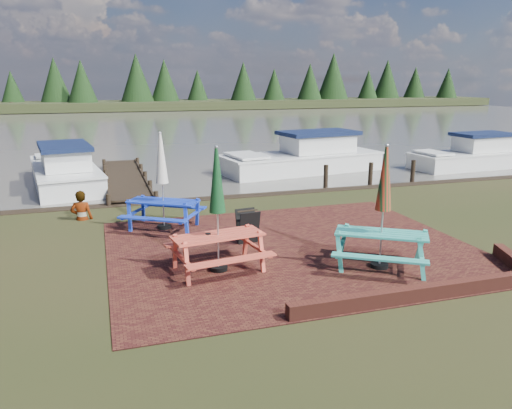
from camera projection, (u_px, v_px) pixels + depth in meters
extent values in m
plane|color=black|center=(307.00, 262.00, 11.70)|extent=(120.00, 120.00, 0.00)
cube|color=#351211|center=(292.00, 248.00, 12.62)|extent=(9.00, 7.50, 0.02)
cube|color=#4C1E16|center=(431.00, 292.00, 9.70)|extent=(6.00, 0.22, 0.30)
cube|color=#48453D|center=(148.00, 126.00, 45.92)|extent=(120.00, 60.00, 0.02)
cube|color=black|center=(128.00, 105.00, 72.62)|extent=(120.00, 10.00, 1.20)
cube|color=teal|center=(381.00, 233.00, 11.13)|extent=(2.11, 1.74, 0.04)
cube|color=teal|center=(379.00, 258.00, 10.50)|extent=(1.83, 1.31, 0.04)
cube|color=teal|center=(381.00, 237.00, 11.92)|extent=(1.83, 1.31, 0.04)
cube|color=teal|center=(341.00, 248.00, 11.45)|extent=(1.02, 1.51, 0.83)
cube|color=teal|center=(421.00, 254.00, 11.01)|extent=(1.02, 1.51, 0.83)
cylinder|color=black|center=(379.00, 266.00, 11.32)|extent=(0.40, 0.40, 0.11)
cylinder|color=#B2B2B7|center=(383.00, 209.00, 10.99)|extent=(0.04, 0.04, 2.79)
cone|color=#AA2A18|center=(385.00, 179.00, 10.83)|extent=(0.36, 0.36, 1.39)
cube|color=#CD4934|center=(218.00, 236.00, 10.98)|extent=(2.09, 1.06, 0.04)
cube|color=#CD4934|center=(232.00, 260.00, 10.40)|extent=(2.02, 0.55, 0.04)
cube|color=#CD4934|center=(206.00, 240.00, 11.72)|extent=(2.02, 0.55, 0.04)
cube|color=#CD4934|center=(181.00, 259.00, 10.71)|extent=(0.34, 1.73, 0.82)
cube|color=#CD4934|center=(253.00, 248.00, 11.45)|extent=(0.34, 1.73, 0.82)
cylinder|color=black|center=(219.00, 268.00, 11.17)|extent=(0.40, 0.40, 0.11)
cylinder|color=#B2B2B7|center=(217.00, 211.00, 10.84)|extent=(0.04, 0.04, 2.78)
cone|color=#0F3819|center=(217.00, 181.00, 10.68)|extent=(0.36, 0.36, 1.39)
cube|color=#1734B2|center=(163.00, 201.00, 14.11)|extent=(2.08, 1.70, 0.04)
cube|color=#1734B2|center=(152.00, 219.00, 13.49)|extent=(1.81, 1.27, 0.04)
cube|color=#1734B2|center=(174.00, 206.00, 14.89)|extent=(1.81, 1.27, 0.04)
cube|color=#1734B2|center=(137.00, 213.00, 14.42)|extent=(0.98, 1.50, 0.81)
cube|color=#1734B2|center=(192.00, 217.00, 14.00)|extent=(0.98, 1.50, 0.81)
cylinder|color=black|center=(164.00, 227.00, 14.30)|extent=(0.39, 0.39, 0.11)
cylinder|color=#B2B2B7|center=(162.00, 182.00, 13.98)|extent=(0.04, 0.04, 2.74)
cone|color=beige|center=(161.00, 159.00, 13.82)|extent=(0.35, 0.35, 1.37)
cube|color=black|center=(249.00, 228.00, 12.80)|extent=(0.57, 0.28, 0.89)
cube|color=black|center=(246.00, 225.00, 13.08)|extent=(0.57, 0.28, 0.89)
cube|color=black|center=(248.00, 211.00, 12.84)|extent=(0.55, 0.10, 0.03)
cube|color=black|center=(125.00, 177.00, 21.29)|extent=(1.60, 9.00, 0.06)
cube|color=black|center=(107.00, 177.00, 21.06)|extent=(0.08, 9.00, 0.08)
cube|color=black|center=(143.00, 175.00, 21.49)|extent=(0.08, 9.00, 0.08)
cylinder|color=black|center=(109.00, 209.00, 16.95)|extent=(0.16, 0.16, 1.00)
cylinder|color=black|center=(157.00, 205.00, 17.41)|extent=(0.16, 0.16, 1.00)
cube|color=silver|center=(65.00, 178.00, 21.04)|extent=(3.31, 7.12, 0.98)
cube|color=silver|center=(64.00, 166.00, 20.92)|extent=(3.38, 7.26, 0.08)
cube|color=silver|center=(65.00, 158.00, 20.08)|extent=(2.09, 3.09, 0.83)
cube|color=#0E1734|center=(64.00, 146.00, 19.97)|extent=(2.33, 3.53, 0.18)
cube|color=silver|center=(58.00, 155.00, 23.16)|extent=(2.15, 1.51, 0.10)
cube|color=silver|center=(301.00, 165.00, 24.11)|extent=(7.98, 3.73, 1.02)
cube|color=silver|center=(301.00, 154.00, 23.98)|extent=(8.14, 3.81, 0.08)
cube|color=silver|center=(318.00, 143.00, 24.25)|extent=(3.47, 2.36, 0.87)
cube|color=#0E1734|center=(318.00, 133.00, 24.13)|extent=(3.95, 2.64, 0.18)
cube|color=silver|center=(246.00, 155.00, 22.72)|extent=(1.69, 2.44, 0.10)
cube|color=silver|center=(469.00, 162.00, 25.14)|extent=(6.17, 2.51, 0.93)
cube|color=silver|center=(470.00, 153.00, 25.03)|extent=(6.29, 2.56, 0.07)
cube|color=silver|center=(482.00, 143.00, 25.17)|extent=(2.63, 1.70, 0.79)
cube|color=#0E1734|center=(483.00, 134.00, 25.06)|extent=(3.00, 1.89, 0.17)
cube|color=silver|center=(433.00, 153.00, 24.19)|extent=(1.20, 1.88, 0.09)
imported|color=gray|center=(80.00, 191.00, 15.01)|extent=(0.72, 0.54, 1.80)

